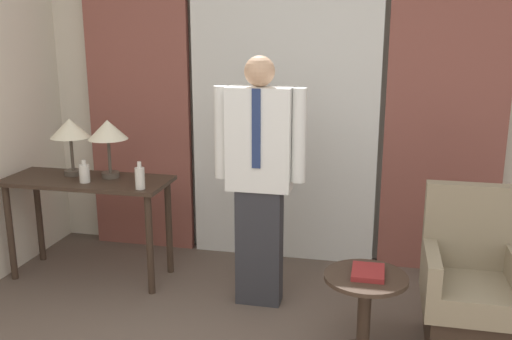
{
  "coord_description": "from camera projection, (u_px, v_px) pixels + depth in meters",
  "views": [
    {
      "loc": [
        0.76,
        -1.46,
        1.9
      ],
      "look_at": [
        -0.0,
        1.99,
        1.0
      ],
      "focal_mm": 40.0,
      "sensor_mm": 36.0,
      "label": 1
    }
  ],
  "objects": [
    {
      "name": "wall_back",
      "position": [
        287.0,
        94.0,
        4.63
      ],
      "size": [
        10.0,
        0.06,
        2.7
      ],
      "color": "silver",
      "rests_on": "ground_plane"
    },
    {
      "name": "curtain_drape_right",
      "position": [
        446.0,
        109.0,
        4.26
      ],
      "size": [
        0.89,
        0.06,
        2.58
      ],
      "color": "brown",
      "rests_on": "ground_plane"
    },
    {
      "name": "table_lamp_right",
      "position": [
        108.0,
        132.0,
        4.22
      ],
      "size": [
        0.3,
        0.3,
        0.44
      ],
      "color": "#4C4238",
      "rests_on": "desk"
    },
    {
      "name": "curtain_drape_left",
      "position": [
        139.0,
        100.0,
        4.78
      ],
      "size": [
        0.89,
        0.06,
        2.58
      ],
      "color": "brown",
      "rests_on": "ground_plane"
    },
    {
      "name": "curtain_sheer_center",
      "position": [
        284.0,
        104.0,
        4.52
      ],
      "size": [
        1.5,
        0.06,
        2.58
      ],
      "color": "white",
      "rests_on": "ground_plane"
    },
    {
      "name": "side_table",
      "position": [
        365.0,
        301.0,
        3.3
      ],
      "size": [
        0.48,
        0.48,
        0.51
      ],
      "color": "#38281E",
      "rests_on": "ground_plane"
    },
    {
      "name": "table_lamp_left",
      "position": [
        70.0,
        131.0,
        4.29
      ],
      "size": [
        0.3,
        0.3,
        0.44
      ],
      "color": "#4C4238",
      "rests_on": "desk"
    },
    {
      "name": "armchair",
      "position": [
        470.0,
        291.0,
        3.41
      ],
      "size": [
        0.56,
        0.56,
        0.97
      ],
      "color": "#38281E",
      "rests_on": "ground_plane"
    },
    {
      "name": "bottle_by_lamp",
      "position": [
        84.0,
        173.0,
        4.15
      ],
      "size": [
        0.08,
        0.08,
        0.17
      ],
      "color": "silver",
      "rests_on": "desk"
    },
    {
      "name": "bottle_near_edge",
      "position": [
        140.0,
        178.0,
        3.98
      ],
      "size": [
        0.07,
        0.07,
        0.2
      ],
      "color": "silver",
      "rests_on": "desk"
    },
    {
      "name": "desk",
      "position": [
        88.0,
        195.0,
        4.3
      ],
      "size": [
        1.25,
        0.5,
        0.78
      ],
      "color": "#38281E",
      "rests_on": "ground_plane"
    },
    {
      "name": "book",
      "position": [
        368.0,
        272.0,
        3.27
      ],
      "size": [
        0.18,
        0.23,
        0.03
      ],
      "color": "maroon",
      "rests_on": "side_table"
    },
    {
      "name": "person",
      "position": [
        259.0,
        174.0,
        3.81
      ],
      "size": [
        0.62,
        0.21,
        1.71
      ],
      "color": "#2D2D33",
      "rests_on": "ground_plane"
    }
  ]
}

